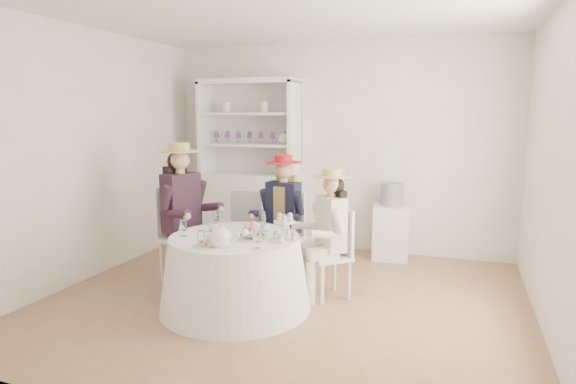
% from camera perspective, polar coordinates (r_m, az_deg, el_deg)
% --- Properties ---
extents(ground, '(4.50, 4.50, 0.00)m').
position_cam_1_polar(ground, '(4.79, -0.41, -12.67)').
color(ground, '#8A6345').
rests_on(ground, ground).
extents(ceiling, '(4.50, 4.50, 0.00)m').
position_cam_1_polar(ceiling, '(4.54, -0.45, 20.82)').
color(ceiling, white).
rests_on(ceiling, wall_back).
extents(wall_back, '(4.50, 0.00, 4.50)m').
position_cam_1_polar(wall_back, '(6.38, 5.78, 5.25)').
color(wall_back, silver).
rests_on(wall_back, ground).
extents(wall_front, '(4.50, 0.00, 4.50)m').
position_cam_1_polar(wall_front, '(2.69, -15.20, -0.45)').
color(wall_front, silver).
rests_on(wall_front, ground).
extents(wall_left, '(0.00, 4.50, 4.50)m').
position_cam_1_polar(wall_left, '(5.65, -22.46, 4.09)').
color(wall_left, silver).
rests_on(wall_left, ground).
extents(wall_right, '(0.00, 4.50, 4.50)m').
position_cam_1_polar(wall_right, '(4.26, 29.33, 2.15)').
color(wall_right, silver).
rests_on(wall_right, ground).
extents(tea_table, '(1.39, 1.39, 0.68)m').
position_cam_1_polar(tea_table, '(4.53, -6.27, -9.45)').
color(tea_table, white).
rests_on(tea_table, ground).
extents(hutch, '(1.52, 0.99, 2.24)m').
position_cam_1_polar(hutch, '(6.59, -4.41, 0.56)').
color(hutch, silver).
rests_on(hutch, ground).
extents(side_table, '(0.48, 0.48, 0.67)m').
position_cam_1_polar(side_table, '(6.15, 12.06, -4.64)').
color(side_table, silver).
rests_on(side_table, ground).
extents(hatbox, '(0.36, 0.36, 0.28)m').
position_cam_1_polar(hatbox, '(6.05, 12.21, -0.27)').
color(hatbox, black).
rests_on(hatbox, side_table).
extents(guest_left, '(0.61, 0.56, 1.49)m').
position_cam_1_polar(guest_left, '(5.16, -12.35, -1.54)').
color(guest_left, silver).
rests_on(guest_left, ground).
extents(guest_mid, '(0.50, 0.52, 1.36)m').
position_cam_1_polar(guest_mid, '(5.19, -0.64, -2.11)').
color(guest_mid, silver).
rests_on(guest_mid, ground).
extents(guest_right, '(0.54, 0.54, 1.28)m').
position_cam_1_polar(guest_right, '(4.67, 4.89, -4.03)').
color(guest_right, silver).
rests_on(guest_right, ground).
extents(spare_chair, '(0.40, 0.40, 0.93)m').
position_cam_1_polar(spare_chair, '(5.64, -4.61, -4.01)').
color(spare_chair, silver).
rests_on(spare_chair, ground).
extents(teacup_a, '(0.09, 0.09, 0.07)m').
position_cam_1_polar(teacup_a, '(4.63, -8.83, -4.22)').
color(teacup_a, white).
rests_on(teacup_a, tea_table).
extents(teacup_b, '(0.08, 0.08, 0.06)m').
position_cam_1_polar(teacup_b, '(4.66, -4.90, -4.08)').
color(teacup_b, white).
rests_on(teacup_b, tea_table).
extents(teacup_c, '(0.13, 0.13, 0.08)m').
position_cam_1_polar(teacup_c, '(4.54, -2.80, -4.34)').
color(teacup_c, white).
rests_on(teacup_c, tea_table).
extents(flower_bowl, '(0.30, 0.30, 0.06)m').
position_cam_1_polar(flower_bowl, '(4.36, -3.97, -5.06)').
color(flower_bowl, white).
rests_on(flower_bowl, tea_table).
extents(flower_arrangement, '(0.17, 0.18, 0.07)m').
position_cam_1_polar(flower_arrangement, '(4.30, -4.31, -4.49)').
color(flower_arrangement, pink).
rests_on(flower_arrangement, tea_table).
extents(table_teapot, '(0.26, 0.19, 0.20)m').
position_cam_1_polar(table_teapot, '(4.05, -7.93, -5.42)').
color(table_teapot, white).
rests_on(table_teapot, tea_table).
extents(sandwich_plate, '(0.28, 0.28, 0.06)m').
position_cam_1_polar(sandwich_plate, '(4.13, -9.13, -6.16)').
color(sandwich_plate, white).
rests_on(sandwich_plate, tea_table).
extents(cupcake_stand, '(0.25, 0.25, 0.24)m').
position_cam_1_polar(cupcake_stand, '(4.24, -0.42, -4.64)').
color(cupcake_stand, white).
rests_on(cupcake_stand, tea_table).
extents(stemware_set, '(0.96, 1.00, 0.15)m').
position_cam_1_polar(stemware_set, '(4.42, -6.36, -4.28)').
color(stemware_set, white).
rests_on(stemware_set, tea_table).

